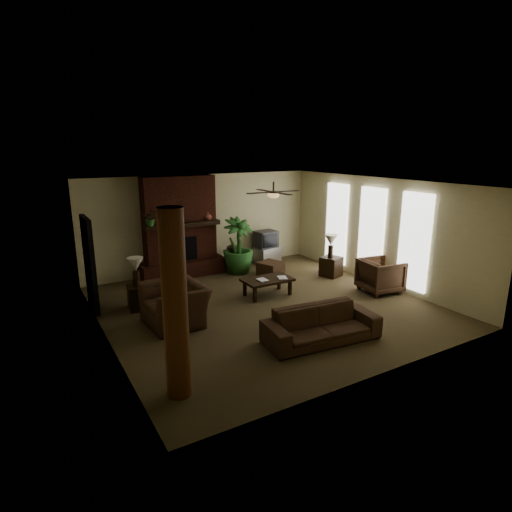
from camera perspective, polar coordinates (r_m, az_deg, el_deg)
room_shell at (r=9.34m, az=1.23°, el=1.24°), size 7.00×7.00×7.00m
fireplace at (r=11.91m, az=-10.23°, el=2.76°), size 2.40×0.70×2.80m
windows at (r=11.63m, az=15.39°, el=3.15°), size 0.08×3.65×2.35m
log_column at (r=6.05m, az=-10.95°, el=-6.69°), size 0.36×0.36×2.80m
doorway at (r=9.96m, az=-21.66°, el=-1.04°), size 0.10×1.00×2.10m
ceiling_fan at (r=9.61m, az=2.39°, el=8.45°), size 1.35×1.35×0.37m
sofa at (r=8.06m, az=8.90°, el=-8.47°), size 2.26×0.88×0.86m
armchair_left at (r=8.80m, az=-10.98°, el=-5.61°), size 0.90×1.33×1.12m
armchair_right at (r=10.98m, az=16.58°, el=-2.37°), size 0.96×1.01×0.93m
coffee_table at (r=10.30m, az=1.57°, el=-3.40°), size 1.20×0.70×0.43m
ottoman at (r=11.90m, az=2.00°, el=-1.77°), size 0.78×0.78×0.40m
tv_stand at (r=13.24m, az=1.50°, el=0.17°), size 0.95×0.71×0.50m
tv at (r=13.09m, az=1.38°, el=2.30°), size 0.70×0.59×0.52m
floor_vase at (r=12.45m, az=-3.20°, el=0.07°), size 0.34×0.34×0.77m
floor_plant at (r=12.14m, az=-2.47°, el=-0.21°), size 1.11×1.71×0.90m
side_table_left at (r=9.88m, az=-15.50°, el=-5.38°), size 0.55×0.55×0.55m
lamp_left at (r=9.64m, az=-16.04°, el=-1.36°), size 0.36×0.36×0.65m
side_table_right at (r=12.04m, az=10.15°, el=-1.43°), size 0.63×0.63×0.55m
lamp_right at (r=11.83m, az=10.15°, el=1.92°), size 0.43×0.43×0.65m
mantel_plant at (r=11.25m, az=-14.14°, el=4.80°), size 0.44×0.47×0.33m
mantel_vase at (r=11.90m, az=-6.55°, el=5.41°), size 0.26×0.27×0.22m
book_a at (r=10.05m, az=0.35°, el=-2.66°), size 0.22×0.03×0.29m
book_b at (r=10.28m, az=3.01°, el=-2.27°), size 0.21×0.10×0.29m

